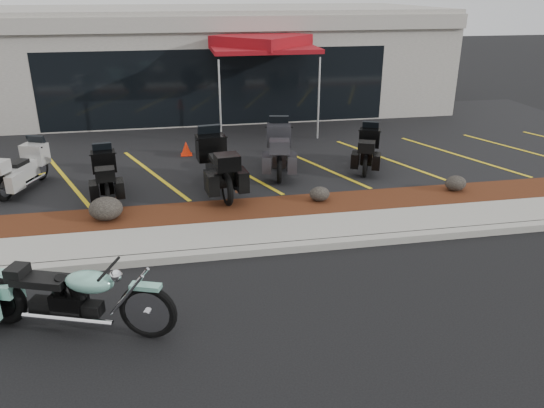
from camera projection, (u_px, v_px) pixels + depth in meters
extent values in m
plane|color=black|center=(276.00, 276.00, 9.35)|extent=(90.00, 90.00, 0.00)
cube|color=gray|center=(267.00, 249.00, 10.14)|extent=(24.00, 0.25, 0.15)
cube|color=gray|center=(261.00, 234.00, 10.78)|extent=(24.00, 1.20, 0.15)
cube|color=#3B1A0D|center=(252.00, 211.00, 11.87)|extent=(24.00, 1.20, 0.16)
cube|color=black|center=(226.00, 146.00, 16.78)|extent=(26.00, 9.60, 0.15)
cube|color=gray|center=(208.00, 59.00, 21.77)|extent=(18.00, 8.00, 4.00)
cube|color=black|center=(217.00, 88.00, 18.35)|extent=(12.00, 0.06, 2.60)
cube|color=gray|center=(215.00, 24.00, 17.52)|extent=(18.00, 0.30, 0.50)
ellipsoid|color=black|center=(106.00, 209.00, 11.15)|extent=(0.70, 0.59, 0.50)
ellipsoid|color=black|center=(320.00, 194.00, 12.17)|extent=(0.47, 0.39, 0.33)
ellipsoid|color=black|center=(456.00, 183.00, 12.79)|extent=(0.52, 0.43, 0.37)
cone|color=#F72708|center=(186.00, 148.00, 15.52)|extent=(0.40, 0.40, 0.41)
cylinder|color=silver|center=(226.00, 103.00, 16.18)|extent=(0.06, 0.06, 2.58)
cylinder|color=silver|center=(322.00, 98.00, 16.99)|extent=(0.06, 0.06, 2.58)
cylinder|color=silver|center=(208.00, 86.00, 18.98)|extent=(0.06, 0.06, 2.58)
cylinder|color=silver|center=(291.00, 82.00, 19.78)|extent=(0.06, 0.06, 2.58)
cube|color=maroon|center=(261.00, 47.00, 17.43)|extent=(3.66, 3.66, 0.13)
cube|color=maroon|center=(261.00, 41.00, 17.36)|extent=(3.47, 3.47, 0.39)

